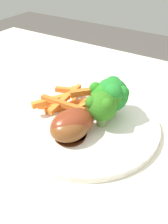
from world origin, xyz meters
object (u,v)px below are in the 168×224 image
at_px(carrot_fries_pile, 70,101).
at_px(chicken_drumstick_near, 73,127).
at_px(broccoli_floret_middle, 103,96).
at_px(broccoli_floret_front, 103,105).
at_px(chicken_drumstick_far, 73,122).
at_px(dining_table, 74,179).
at_px(dinner_plate, 84,123).
at_px(broccoli_floret_back, 112,93).

distance_m(carrot_fries_pile, chicken_drumstick_near, 0.09).
height_order(broccoli_floret_middle, carrot_fries_pile, broccoli_floret_middle).
relative_size(broccoli_floret_front, chicken_drumstick_far, 0.48).
xyz_separation_m(dining_table, chicken_drumstick_far, (0.00, -0.00, 0.14)).
xyz_separation_m(broccoli_floret_middle, chicken_drumstick_near, (0.01, 0.08, -0.02)).
xyz_separation_m(broccoli_floret_middle, chicken_drumstick_far, (0.02, 0.07, -0.02)).
xyz_separation_m(dinner_plate, broccoli_floret_back, (-0.03, -0.05, 0.05)).
relative_size(broccoli_floret_middle, chicken_drumstick_far, 0.49).
height_order(broccoli_floret_front, carrot_fries_pile, broccoli_floret_front).
height_order(broccoli_floret_front, chicken_drumstick_far, broccoli_floret_front).
bearing_deg(chicken_drumstick_far, dining_table, 111.67).
xyz_separation_m(dining_table, broccoli_floret_middle, (-0.02, -0.07, 0.16)).
xyz_separation_m(dining_table, dinner_plate, (0.00, -0.04, 0.11)).
bearing_deg(chicken_drumstick_near, carrot_fries_pile, -51.16).
distance_m(broccoli_floret_front, chicken_drumstick_far, 0.06).
bearing_deg(chicken_drumstick_far, chicken_drumstick_near, 128.21).
xyz_separation_m(chicken_drumstick_near, chicken_drumstick_far, (0.01, -0.01, 0.00)).
bearing_deg(carrot_fries_pile, chicken_drumstick_near, 128.84).
relative_size(dinner_plate, chicken_drumstick_near, 2.30).
height_order(broccoli_floret_front, broccoli_floret_middle, broccoli_floret_middle).
bearing_deg(chicken_drumstick_near, dinner_plate, -78.98).
distance_m(dinner_plate, chicken_drumstick_far, 0.05).
relative_size(dinner_plate, carrot_fries_pile, 2.01).
bearing_deg(chicken_drumstick_far, broccoli_floret_front, -120.92).
xyz_separation_m(broccoli_floret_back, chicken_drumstick_near, (0.02, 0.09, -0.03)).
bearing_deg(carrot_fries_pile, broccoli_floret_front, 172.90).
height_order(dinner_plate, chicken_drumstick_far, chicken_drumstick_far).
xyz_separation_m(dining_table, broccoli_floret_front, (-0.03, -0.05, 0.16)).
bearing_deg(broccoli_floret_back, dining_table, 73.16).
bearing_deg(chicken_drumstick_near, broccoli_floret_back, -103.20).
bearing_deg(carrot_fries_pile, broccoli_floret_middle, -171.32).
bearing_deg(broccoli_floret_middle, broccoli_floret_back, -124.27).
xyz_separation_m(carrot_fries_pile, chicken_drumstick_near, (-0.05, 0.07, 0.00)).
distance_m(dining_table, broccoli_floret_back, 0.19).
bearing_deg(broccoli_floret_middle, dinner_plate, 56.38).
distance_m(dinner_plate, chicken_drumstick_near, 0.05).
bearing_deg(dining_table, chicken_drumstick_far, -68.33).
relative_size(dining_table, dinner_plate, 4.28).
distance_m(carrot_fries_pile, chicken_drumstick_far, 0.08).
relative_size(broccoli_floret_front, carrot_fries_pile, 0.49).
bearing_deg(carrot_fries_pile, dinner_plate, 155.56).
xyz_separation_m(broccoli_floret_front, chicken_drumstick_far, (0.03, 0.05, -0.02)).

